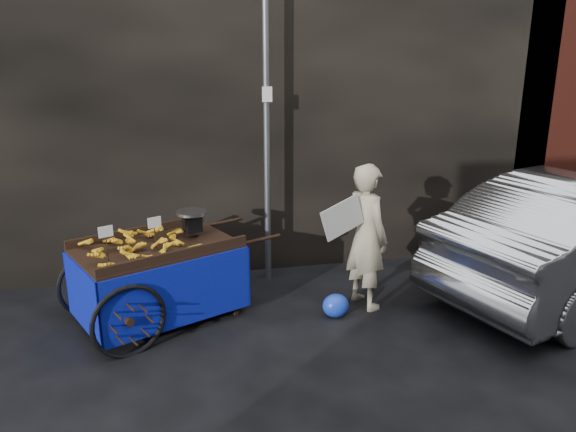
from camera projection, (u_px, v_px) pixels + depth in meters
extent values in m
plane|color=black|center=(263.00, 325.00, 6.19)|extent=(80.00, 80.00, 0.00)
cube|color=black|center=(156.00, 81.00, 7.70)|extent=(11.00, 2.00, 5.00)
cube|color=#591E14|center=(569.00, 76.00, 9.04)|extent=(3.00, 2.00, 5.00)
cylinder|color=slate|center=(267.00, 127.00, 6.89)|extent=(0.08, 0.08, 4.00)
cube|color=white|center=(267.00, 94.00, 6.73)|extent=(0.12, 0.02, 0.18)
cube|color=black|center=(157.00, 249.00, 6.12)|extent=(1.94, 1.63, 0.06)
cube|color=black|center=(139.00, 231.00, 6.47)|extent=(1.53, 0.72, 0.10)
cube|color=black|center=(176.00, 256.00, 5.72)|extent=(1.53, 0.72, 0.10)
cube|color=black|center=(235.00, 281.00, 6.33)|extent=(0.07, 0.07, 0.83)
cube|color=black|center=(200.00, 259.00, 6.97)|extent=(0.07, 0.07, 0.83)
cylinder|color=black|center=(261.00, 240.00, 6.42)|extent=(0.49, 0.25, 0.04)
cylinder|color=black|center=(224.00, 222.00, 7.06)|extent=(0.49, 0.25, 0.04)
torus|color=black|center=(129.00, 322.00, 5.49)|extent=(0.73, 0.37, 0.78)
torus|color=black|center=(92.00, 284.00, 6.36)|extent=(0.73, 0.37, 0.78)
cylinder|color=black|center=(109.00, 302.00, 5.93)|extent=(0.52, 1.08, 0.05)
cube|color=#080C98|center=(180.00, 295.00, 5.81)|extent=(1.56, 0.72, 0.71)
cube|color=#080C98|center=(140.00, 265.00, 6.63)|extent=(1.56, 0.72, 0.71)
cube|color=#080C98|center=(82.00, 298.00, 5.74)|extent=(0.46, 0.99, 0.71)
cube|color=#080C98|center=(225.00, 262.00, 6.70)|extent=(0.46, 0.99, 0.71)
cube|color=black|center=(192.00, 225.00, 6.37)|extent=(0.23, 0.21, 0.17)
cylinder|color=silver|center=(192.00, 212.00, 6.33)|extent=(0.47, 0.47, 0.03)
cube|color=white|center=(106.00, 232.00, 5.60)|extent=(0.14, 0.07, 0.11)
cube|color=white|center=(154.00, 222.00, 5.90)|extent=(0.14, 0.07, 0.11)
imported|color=tan|center=(366.00, 236.00, 6.45)|extent=(0.60, 0.73, 1.71)
cube|color=silver|center=(342.00, 218.00, 6.15)|extent=(0.57, 0.19, 0.50)
ellipsoid|color=blue|center=(336.00, 306.00, 6.35)|extent=(0.31, 0.24, 0.28)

